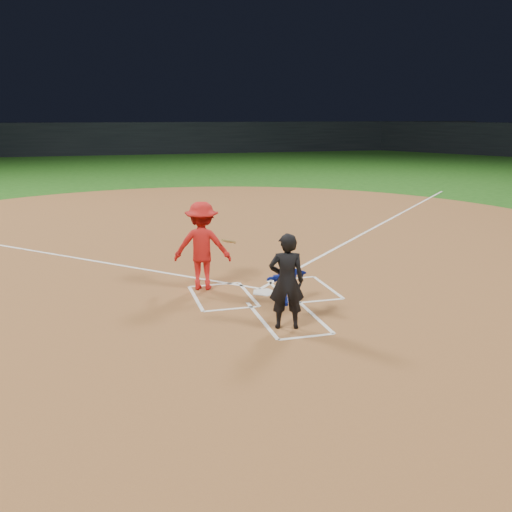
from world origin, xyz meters
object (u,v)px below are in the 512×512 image
object	(u,v)px
catcher	(289,279)
batter_at_plate	(202,246)
home_plate	(264,292)
umpire	(287,281)

from	to	relation	value
catcher	batter_at_plate	bearing A→B (deg)	-63.82
home_plate	batter_at_plate	distance (m)	1.79
umpire	batter_at_plate	distance (m)	3.14
batter_at_plate	umpire	bearing A→B (deg)	-69.90
batter_at_plate	catcher	bearing A→B (deg)	-45.55
home_plate	umpire	distance (m)	2.43
home_plate	batter_at_plate	size ratio (longest dim) A/B	0.29
catcher	batter_at_plate	distance (m)	2.32
catcher	batter_at_plate	size ratio (longest dim) A/B	0.54
batter_at_plate	home_plate	bearing A→B (deg)	-28.65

